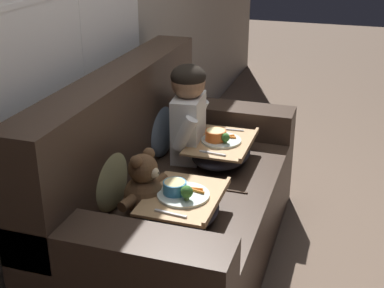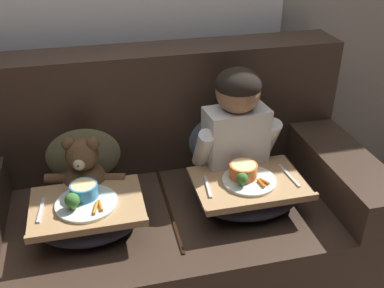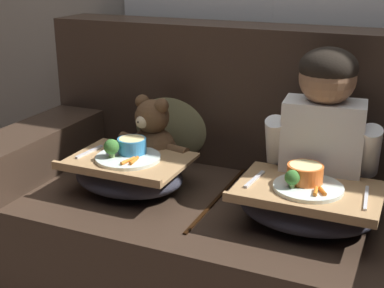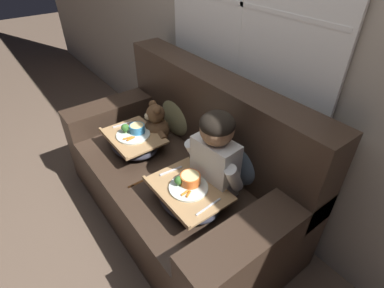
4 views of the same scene
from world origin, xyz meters
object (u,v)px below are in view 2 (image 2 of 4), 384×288
object	(u,v)px
teddy_bear	(85,176)
lap_tray_teddy	(88,215)
couch	(164,208)
throw_pillow_behind_child	(223,126)
child_figure	(237,123)
throw_pillow_behind_teddy	(82,142)
lap_tray_child	(248,192)

from	to	relation	value
teddy_bear	lap_tray_teddy	bearing A→B (deg)	-89.95
couch	throw_pillow_behind_child	distance (m)	0.46
teddy_bear	lap_tray_teddy	world-z (taller)	teddy_bear
child_figure	throw_pillow_behind_teddy	bearing A→B (deg)	163.74
throw_pillow_behind_teddy	child_figure	distance (m)	0.67
child_figure	lap_tray_teddy	bearing A→B (deg)	-163.83
throw_pillow_behind_child	lap_tray_child	xyz separation A→B (m)	(-0.00, -0.37, -0.12)
teddy_bear	lap_tray_teddy	xyz separation A→B (m)	(0.00, -0.18, -0.06)
throw_pillow_behind_child	lap_tray_child	world-z (taller)	throw_pillow_behind_child
couch	teddy_bear	world-z (taller)	couch
lap_tray_child	couch	bearing A→B (deg)	149.64
throw_pillow_behind_teddy	lap_tray_child	distance (m)	0.75
throw_pillow_behind_teddy	child_figure	xyz separation A→B (m)	(0.64, -0.19, 0.11)
lap_tray_child	lap_tray_teddy	bearing A→B (deg)	179.99
throw_pillow_behind_child	throw_pillow_behind_teddy	xyz separation A→B (m)	(-0.64, 0.00, 0.00)
lap_tray_child	lap_tray_teddy	xyz separation A→B (m)	(-0.64, 0.00, 0.00)
couch	teddy_bear	size ratio (longest dim) A/B	5.24
lap_tray_child	throw_pillow_behind_child	bearing A→B (deg)	89.83
couch	lap_tray_teddy	bearing A→B (deg)	-149.81
throw_pillow_behind_child	teddy_bear	distance (m)	0.67
lap_tray_child	lap_tray_teddy	size ratio (longest dim) A/B	1.06
couch	lap_tray_child	distance (m)	0.40
child_figure	lap_tray_child	world-z (taller)	child_figure
lap_tray_teddy	child_figure	bearing A→B (deg)	16.17
child_figure	couch	bearing A→B (deg)	179.86
throw_pillow_behind_child	lap_tray_child	size ratio (longest dim) A/B	0.91
throw_pillow_behind_teddy	lap_tray_teddy	size ratio (longest dim) A/B	0.92
throw_pillow_behind_child	lap_tray_child	bearing A→B (deg)	-90.17
teddy_bear	lap_tray_teddy	size ratio (longest dim) A/B	0.78
throw_pillow_behind_teddy	teddy_bear	distance (m)	0.20
throw_pillow_behind_child	child_figure	size ratio (longest dim) A/B	0.76
throw_pillow_behind_teddy	teddy_bear	xyz separation A→B (m)	(-0.00, -0.19, -0.05)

